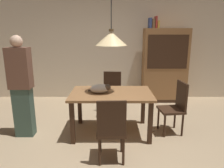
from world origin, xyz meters
TOP-DOWN VIEW (x-y plane):
  - ground at (0.00, 0.00)m, footprint 10.00×10.00m
  - back_wall at (0.00, 2.65)m, footprint 6.40×0.10m
  - dining_table at (-0.01, 0.50)m, footprint 1.40×0.90m
  - chair_near_front at (-0.01, -0.38)m, footprint 0.41×0.41m
  - chair_far_back at (-0.00, 1.38)m, footprint 0.44×0.44m
  - chair_right_side at (1.12, 0.51)m, footprint 0.44×0.44m
  - cat_sleeping at (-0.19, 0.49)m, footprint 0.40×0.29m
  - pendant_lamp at (-0.01, 0.50)m, footprint 0.52×0.52m
  - hutch_bookcase at (1.34, 2.32)m, footprint 1.12×0.45m
  - book_blue_wide at (0.92, 2.32)m, footprint 0.06×0.24m
  - book_brown_thick at (1.00, 2.32)m, footprint 0.06×0.24m
  - book_red_tall at (1.06, 2.32)m, footprint 0.04×0.22m
  - book_yellow_short at (1.12, 2.32)m, footprint 0.04×0.20m
  - person_standing at (-1.51, 0.41)m, footprint 0.36×0.22m

SIDE VIEW (x-z plane):
  - ground at x=0.00m, z-range 0.00..0.00m
  - chair_near_front at x=-0.01m, z-range 0.05..0.98m
  - chair_far_back at x=0.00m, z-range 0.05..0.98m
  - chair_right_side at x=1.12m, z-range 0.05..0.98m
  - dining_table at x=-0.01m, z-range 0.27..1.02m
  - cat_sleeping at x=-0.19m, z-range 0.75..0.90m
  - person_standing at x=-1.51m, z-range 0.01..1.73m
  - hutch_bookcase at x=1.34m, z-range -0.04..1.81m
  - back_wall at x=0.00m, z-range 0.00..2.90m
  - pendant_lamp at x=-0.01m, z-range 1.01..2.31m
  - book_yellow_short at x=1.12m, z-range 1.85..2.03m
  - book_brown_thick at x=1.00m, z-range 1.85..2.07m
  - book_blue_wide at x=0.92m, z-range 1.85..2.09m
  - book_red_tall at x=1.06m, z-range 1.85..2.13m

